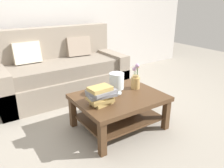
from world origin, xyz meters
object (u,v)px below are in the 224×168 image
(coffee_table, at_px, (119,104))
(book_stack_main, at_px, (101,95))
(couch, at_px, (61,72))
(glass_hurricane_vase, at_px, (117,82))
(flower_pitcher, at_px, (136,79))

(coffee_table, bearing_deg, book_stack_main, -165.78)
(couch, xyz_separation_m, glass_hurricane_vase, (0.18, -1.32, 0.21))
(couch, relative_size, flower_pitcher, 6.15)
(couch, relative_size, coffee_table, 2.01)
(glass_hurricane_vase, bearing_deg, couch, 97.73)
(couch, height_order, book_stack_main, couch)
(couch, bearing_deg, coffee_table, -83.19)
(flower_pitcher, bearing_deg, book_stack_main, -166.06)
(coffee_table, height_order, glass_hurricane_vase, glass_hurricane_vase)
(book_stack_main, height_order, flower_pitcher, flower_pitcher)
(couch, distance_m, glass_hurricane_vase, 1.35)
(couch, xyz_separation_m, flower_pitcher, (0.47, -1.32, 0.18))
(book_stack_main, distance_m, glass_hurricane_vase, 0.34)
(glass_hurricane_vase, xyz_separation_m, flower_pitcher, (0.29, 0.00, -0.03))
(coffee_table, distance_m, flower_pitcher, 0.39)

